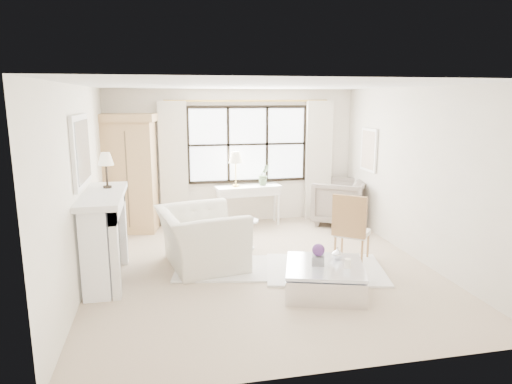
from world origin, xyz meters
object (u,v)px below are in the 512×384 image
(armoire, at_px, (128,173))
(coffee_table, at_px, (324,279))
(console_table, at_px, (248,205))
(club_armchair, at_px, (201,238))

(armoire, xyz_separation_m, coffee_table, (2.68, -3.46, -0.96))
(armoire, height_order, coffee_table, armoire)
(armoire, bearing_deg, coffee_table, -42.86)
(console_table, bearing_deg, armoire, 173.83)
(console_table, distance_m, club_armchair, 2.42)
(armoire, height_order, club_armchair, armoire)
(console_table, distance_m, coffee_table, 3.47)
(coffee_table, bearing_deg, console_table, 113.40)
(armoire, distance_m, club_armchair, 2.56)
(armoire, height_order, console_table, armoire)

